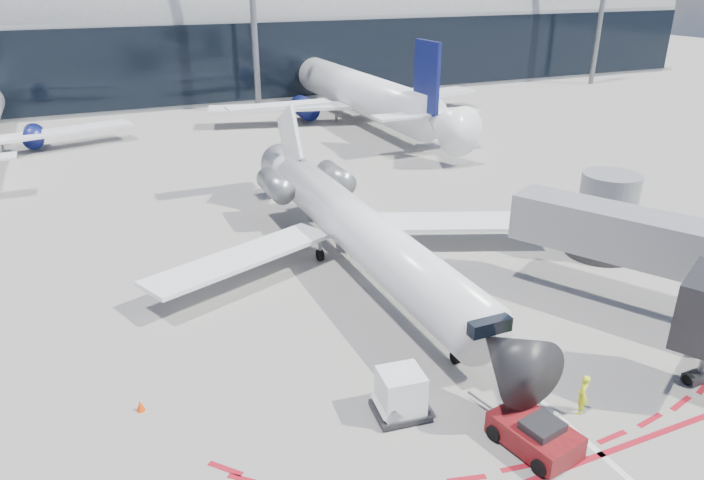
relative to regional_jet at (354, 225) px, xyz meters
name	(u,v)px	position (x,y,z in m)	size (l,w,h in m)	color
ground	(430,303)	(1.63, -5.55, -2.40)	(260.00, 260.00, 0.00)	gray
apron_centerline	(410,286)	(1.63, -3.55, -2.39)	(0.25, 40.00, 0.01)	silver
apron_stop_bar	(601,455)	(1.63, -17.05, -2.39)	(14.00, 0.25, 0.01)	maroon
terminal_building	(183,26)	(1.63, 59.42, 6.12)	(150.00, 24.15, 24.00)	#96999C
jet_bridge	(637,238)	(11.42, -8.56, 0.61)	(10.03, 15.20, 4.90)	gray
regional_jet	(354,225)	(0.00, 0.00, 0.00)	(23.25, 28.67, 7.18)	white
pushback_tug	(535,434)	(-0.23, -15.79, -1.87)	(2.42, 4.71, 1.20)	#530B0F
ramp_worker	(583,394)	(2.53, -15.01, -1.59)	(0.59, 0.38, 1.61)	#E4FA1A
uld_container	(401,394)	(-3.63, -12.43, -1.50)	(2.12, 1.86, 1.82)	black
safety_cone_left	(140,406)	(-12.38, -8.37, -2.18)	(0.32, 0.32, 0.44)	#FF3E05
bg_airliner_2	(353,62)	(15.42, 35.31, 3.66)	(37.47, 39.68, 12.12)	white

